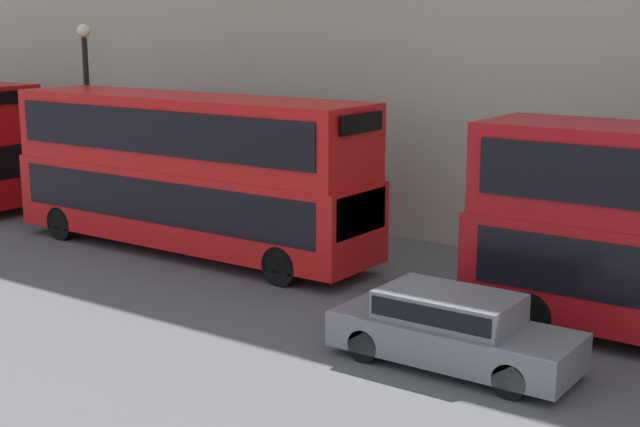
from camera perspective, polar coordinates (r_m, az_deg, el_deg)
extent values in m
cylinder|color=black|center=(18.67, 13.34, -6.30)|extent=(0.30, 1.00, 1.00)
cylinder|color=black|center=(20.69, 15.71, -4.62)|extent=(0.30, 1.00, 1.00)
cube|color=red|center=(25.00, -8.40, 0.64)|extent=(2.55, 11.42, 2.08)
cube|color=red|center=(24.68, -8.54, 5.23)|extent=(2.50, 11.19, 1.95)
cube|color=black|center=(24.95, -8.42, 1.20)|extent=(2.59, 10.51, 1.16)
cube|color=black|center=(24.67, -8.55, 5.45)|extent=(2.59, 10.51, 1.17)
cube|color=black|center=(21.45, 2.62, 0.00)|extent=(2.17, 0.06, 1.04)
cube|color=black|center=(21.10, 2.68, 5.80)|extent=(1.78, 0.06, 0.47)
cylinder|color=black|center=(21.75, -2.51, -3.36)|extent=(0.30, 1.00, 1.00)
cylinder|color=black|center=(23.50, 0.86, -2.18)|extent=(0.30, 1.00, 1.00)
cylinder|color=black|center=(27.43, -16.20, -0.59)|extent=(0.30, 1.00, 1.00)
cylinder|color=black|center=(28.84, -12.72, 0.19)|extent=(0.30, 1.00, 1.00)
cube|color=black|center=(30.70, -18.94, 3.18)|extent=(2.17, 0.06, 1.10)
cube|color=black|center=(30.47, -19.21, 7.03)|extent=(1.78, 0.06, 0.42)
cylinder|color=black|center=(32.83, -18.81, 1.26)|extent=(0.30, 1.00, 1.00)
cube|color=slate|center=(16.92, 8.56, -7.97)|extent=(1.76, 4.61, 0.68)
cube|color=slate|center=(16.76, 8.27, -5.92)|extent=(1.55, 2.54, 0.55)
cube|color=black|center=(16.76, 8.27, -5.83)|extent=(1.58, 2.41, 0.35)
cylinder|color=black|center=(15.76, 12.10, -10.42)|extent=(0.22, 0.64, 0.64)
cylinder|color=black|center=(17.10, 14.18, -8.71)|extent=(0.22, 0.64, 0.64)
cylinder|color=black|center=(17.03, 2.87, -8.43)|extent=(0.22, 0.64, 0.64)
cylinder|color=black|center=(18.28, 5.49, -7.02)|extent=(0.22, 0.64, 0.64)
cylinder|color=black|center=(30.23, -14.57, 5.29)|extent=(0.18, 0.18, 5.84)
sphere|color=beige|center=(30.04, -14.89, 11.24)|extent=(0.44, 0.44, 0.44)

